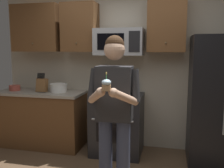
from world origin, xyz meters
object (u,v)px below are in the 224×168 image
at_px(microwave, 119,42).
at_px(oven_range, 117,124).
at_px(person, 114,108).
at_px(knife_block, 42,85).
at_px(bowl_small_colored, 15,88).
at_px(bowl_large_white, 59,87).
at_px(cupcake, 106,85).
at_px(refrigerator, 223,101).

bearing_deg(microwave, oven_range, -90.02).
bearing_deg(person, oven_range, 100.20).
bearing_deg(person, knife_block, 142.98).
bearing_deg(microwave, bowl_small_colored, -175.69).
relative_size(oven_range, bowl_small_colored, 4.93).
relative_size(bowl_large_white, person, 0.16).
bearing_deg(knife_block, cupcake, -44.44).
bearing_deg(bowl_large_white, cupcake, -51.47).
relative_size(knife_block, cupcake, 1.84).
relative_size(refrigerator, cupcake, 10.35).
bearing_deg(refrigerator, microwave, 173.97).
xyz_separation_m(oven_range, bowl_large_white, (-1.00, 0.05, 0.53)).
distance_m(microwave, bowl_small_colored, 1.93).
height_order(knife_block, bowl_large_white, knife_block).
height_order(microwave, bowl_small_colored, microwave).
relative_size(bowl_large_white, bowl_small_colored, 1.51).
relative_size(knife_block, bowl_large_white, 1.12).
bearing_deg(cupcake, microwave, 97.33).
xyz_separation_m(knife_block, bowl_large_white, (0.25, 0.08, -0.05)).
height_order(microwave, refrigerator, microwave).
bearing_deg(bowl_small_colored, refrigerator, -0.45).
xyz_separation_m(bowl_small_colored, person, (1.97, -1.11, 0.03)).
height_order(knife_block, cupcake, cupcake).
bearing_deg(person, bowl_small_colored, 150.57).
relative_size(bowl_small_colored, person, 0.11).
bearing_deg(bowl_large_white, refrigerator, -2.07).
bearing_deg(microwave, person, -80.76).
bearing_deg(refrigerator, person, -140.10).
relative_size(microwave, cupcake, 4.26).
bearing_deg(knife_block, microwave, 6.80).
height_order(oven_range, cupcake, cupcake).
distance_m(microwave, knife_block, 1.43).
relative_size(refrigerator, bowl_large_white, 6.30).
height_order(oven_range, microwave, microwave).
bearing_deg(knife_block, oven_range, 1.36).
height_order(microwave, person, microwave).
bearing_deg(bowl_small_colored, microwave, 4.31).
distance_m(knife_block, bowl_small_colored, 0.52).
xyz_separation_m(refrigerator, bowl_large_white, (-2.50, 0.09, 0.09)).
relative_size(microwave, refrigerator, 0.41).
height_order(refrigerator, knife_block, refrigerator).
relative_size(knife_block, person, 0.18).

